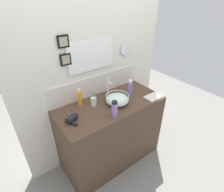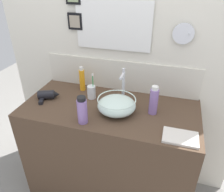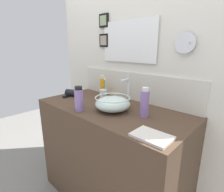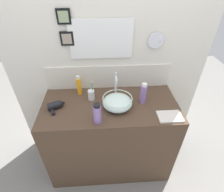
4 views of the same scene
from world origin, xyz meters
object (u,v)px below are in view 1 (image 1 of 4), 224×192
Objects in this scene: glass_bowl_sink at (117,99)px; soap_dispenser at (114,109)px; hand_towel at (153,97)px; lotion_bottle at (130,88)px; toothbrush_cup at (94,101)px; spray_bottle at (80,98)px; faucet at (108,87)px; hair_drier at (73,118)px.

glass_bowl_sink is 0.26m from soap_dispenser.
lotion_bottle is at bearing 131.30° from hand_towel.
toothbrush_cup is 1.01× the size of spray_bottle.
glass_bowl_sink is at bearing -29.04° from toothbrush_cup.
soap_dispenser reaches higher than glass_bowl_sink.
faucet is 0.60m from hair_drier.
hair_drier is 0.85× the size of spray_bottle.
lotion_bottle is (0.62, -0.18, 0.00)m from spray_bottle.
faucet is 1.24× the size of spray_bottle.
toothbrush_cup reaches higher than hair_drier.
lotion_bottle is at bearing 13.15° from glass_bowl_sink.
glass_bowl_sink is at bearing 159.58° from hand_towel.
glass_bowl_sink is 0.57m from hair_drier.
spray_bottle is (-0.37, 0.06, -0.05)m from faucet.
glass_bowl_sink is 1.31× the size of spray_bottle.
spray_bottle is at bearing 146.63° from glass_bowl_sink.
spray_bottle is 1.07× the size of soap_dispenser.
hair_drier is 0.84× the size of toothbrush_cup.
toothbrush_cup is at bearing -169.30° from faucet.
hand_towel is (0.45, -0.35, -0.14)m from faucet.
hand_towel is (1.02, -0.19, -0.03)m from hair_drier.
hair_drier reaches higher than hand_towel.
toothbrush_cup is at bearing 150.96° from glass_bowl_sink.
soap_dispenser is at bearing -178.63° from hand_towel.
faucet reaches higher than glass_bowl_sink.
hair_drier is 0.34m from toothbrush_cup.
faucet reaches higher than lotion_bottle.
glass_bowl_sink is at bearing -2.25° from hair_drier.
lotion_bottle is 1.01× the size of hand_towel.
toothbrush_cup reaches higher than soap_dispenser.
toothbrush_cup reaches higher than hand_towel.
lotion_bottle reaches higher than glass_bowl_sink.
hand_towel is at bearing 1.37° from soap_dispenser.
hand_towel is (0.45, -0.17, -0.05)m from glass_bowl_sink.
soap_dispenser is at bearing -135.11° from glass_bowl_sink.
toothbrush_cup is at bearing 156.41° from hand_towel.
faucet is at bearing 153.93° from lotion_bottle.
glass_bowl_sink is 0.20m from faucet.
hair_drier is 0.83× the size of lotion_bottle.
lotion_bottle is 1.10× the size of soap_dispenser.
lotion_bottle is at bearing 29.04° from soap_dispenser.
glass_bowl_sink is at bearing 44.89° from soap_dispenser.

